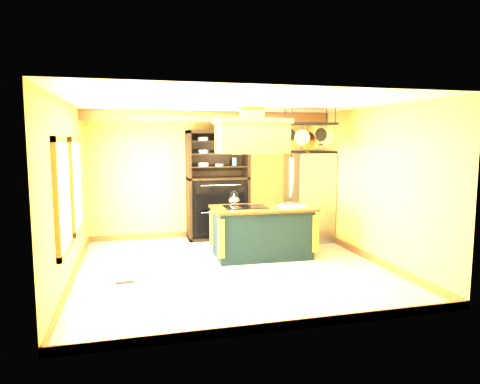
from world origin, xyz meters
name	(u,v)px	position (x,y,z in m)	size (l,w,h in m)	color
floor	(231,267)	(0.00, 0.00, 0.00)	(5.00, 5.00, 0.00)	beige
ceiling	(231,104)	(0.00, 0.00, 2.70)	(5.00, 5.00, 0.00)	white
wall_back	(205,176)	(0.00, 2.50, 1.35)	(5.00, 0.02, 2.70)	gold
wall_front	(283,213)	(0.00, -2.50, 1.35)	(5.00, 0.02, 2.70)	gold
wall_left	(69,192)	(-2.50, 0.00, 1.35)	(0.02, 5.00, 2.70)	gold
wall_right	(367,184)	(2.50, 0.00, 1.35)	(0.02, 5.00, 2.70)	gold
ceiling_beam	(212,117)	(0.00, 1.70, 2.59)	(5.00, 0.15, 0.20)	brown
window_near	(63,196)	(-2.47, -0.80, 1.40)	(0.06, 1.06, 1.56)	brown
window_far	(76,185)	(-2.47, 0.60, 1.40)	(0.06, 1.06, 1.56)	brown
kitchen_island	(262,231)	(0.71, 0.54, 0.47)	(1.86, 1.07, 1.11)	#132A2D
range_hood	(252,134)	(0.51, 0.54, 2.23)	(1.29, 0.73, 0.80)	#AF8B2B
pot_rack	(310,130)	(1.61, 0.55, 2.32)	(1.00, 0.46, 0.73)	black
refrigerator	(309,198)	(2.08, 1.61, 0.91)	(0.81, 0.95, 1.86)	#999AA1
hutch	(218,197)	(0.22, 2.25, 0.90)	(1.32, 0.60, 2.33)	black
floor_register	(125,282)	(-1.73, -0.36, 0.01)	(0.28, 0.12, 0.01)	black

